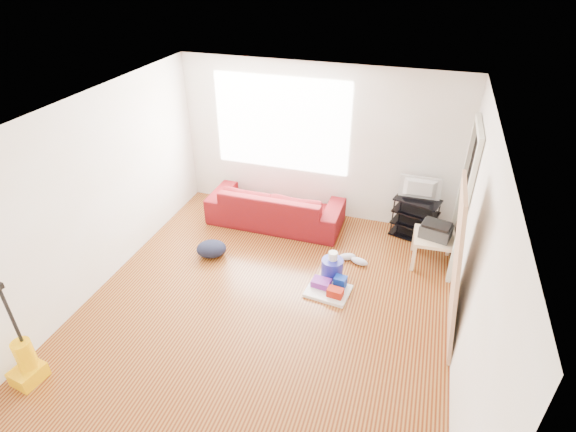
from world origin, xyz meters
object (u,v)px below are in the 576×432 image
(backpack, at_px, (212,255))
(cleaning_tray, at_px, (330,288))
(sofa, at_px, (276,222))
(side_table, at_px, (434,241))
(bucket, at_px, (332,277))
(vacuum, at_px, (26,363))
(tv_stand, at_px, (415,218))

(backpack, bearing_deg, cleaning_tray, -30.05)
(sofa, xyz_separation_m, cleaning_tray, (1.24, -1.42, 0.06))
(side_table, bearing_deg, cleaning_tray, -139.15)
(bucket, bearing_deg, side_table, 30.99)
(bucket, xyz_separation_m, vacuum, (-2.67, -2.61, 0.24))
(cleaning_tray, xyz_separation_m, vacuum, (-2.71, -2.30, 0.18))
(tv_stand, distance_m, backpack, 3.14)
(bucket, height_order, backpack, bucket)
(sofa, height_order, tv_stand, tv_stand)
(backpack, bearing_deg, sofa, 40.50)
(backpack, bearing_deg, side_table, -7.21)
(sofa, xyz_separation_m, tv_stand, (2.18, 0.27, 0.34))
(sofa, relative_size, cleaning_tray, 3.58)
(sofa, xyz_separation_m, side_table, (2.48, -0.35, 0.38))
(tv_stand, xyz_separation_m, vacuum, (-3.65, -3.99, -0.10))
(sofa, height_order, vacuum, vacuum)
(sofa, distance_m, backpack, 1.30)
(tv_stand, xyz_separation_m, side_table, (0.30, -0.62, 0.04))
(tv_stand, distance_m, bucket, 1.73)
(bucket, bearing_deg, cleaning_tray, -82.33)
(tv_stand, bearing_deg, bucket, -109.14)
(side_table, xyz_separation_m, cleaning_tray, (-1.24, -1.07, -0.32))
(sofa, bearing_deg, bucket, 137.09)
(sofa, relative_size, vacuum, 1.68)
(cleaning_tray, distance_m, backpack, 1.86)
(sofa, height_order, backpack, sofa)
(side_table, xyz_separation_m, bucket, (-1.28, -0.77, -0.38))
(sofa, bearing_deg, side_table, 172.06)
(cleaning_tray, bearing_deg, vacuum, -139.65)
(side_table, bearing_deg, sofa, 172.06)
(tv_stand, distance_m, vacuum, 5.41)
(backpack, bearing_deg, vacuum, -130.58)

